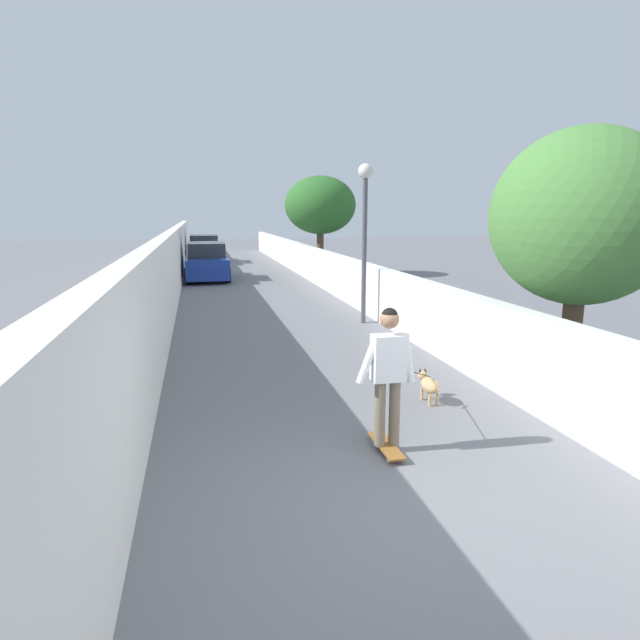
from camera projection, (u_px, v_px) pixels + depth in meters
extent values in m
plane|color=slate|center=(256.00, 295.00, 18.42)|extent=(80.00, 80.00, 0.00)
cube|color=silver|center=(170.00, 271.00, 15.70)|extent=(48.00, 0.30, 2.20)
cube|color=white|center=(348.00, 280.00, 16.96)|extent=(48.00, 0.30, 1.37)
cylinder|color=brown|center=(320.00, 251.00, 23.72)|extent=(0.30, 0.30, 2.16)
ellipsoid|color=#2D6628|center=(320.00, 205.00, 23.33)|extent=(3.10, 3.10, 2.50)
cylinder|color=brown|center=(571.00, 330.00, 8.55)|extent=(0.31, 0.31, 1.87)
ellipsoid|color=#4C843D|center=(582.00, 217.00, 8.21)|extent=(2.76, 2.76, 2.70)
cylinder|color=#4C4C51|center=(364.00, 252.00, 13.38)|extent=(0.12, 0.12, 3.61)
sphere|color=silver|center=(366.00, 171.00, 12.99)|extent=(0.36, 0.36, 0.36)
cube|color=brown|center=(386.00, 445.00, 6.33)|extent=(0.80, 0.20, 0.02)
cylinder|color=beige|center=(373.00, 440.00, 6.59)|extent=(0.06, 0.03, 0.06)
cylinder|color=beige|center=(384.00, 439.00, 6.62)|extent=(0.06, 0.03, 0.06)
cylinder|color=beige|center=(389.00, 460.00, 6.05)|extent=(0.06, 0.03, 0.06)
cylinder|color=beige|center=(400.00, 458.00, 6.08)|extent=(0.06, 0.03, 0.06)
cylinder|color=#726651|center=(380.00, 413.00, 6.23)|extent=(0.13, 0.13, 0.79)
cylinder|color=#726651|center=(394.00, 412.00, 6.27)|extent=(0.13, 0.13, 0.79)
cube|color=white|center=(389.00, 358.00, 6.12)|extent=(0.22, 0.38, 0.54)
cylinder|color=white|center=(368.00, 359.00, 6.06)|extent=(0.09, 0.28, 0.58)
cylinder|color=white|center=(408.00, 358.00, 6.17)|extent=(0.09, 0.18, 0.59)
sphere|color=#9E7051|center=(390.00, 319.00, 6.03)|extent=(0.22, 0.22, 0.22)
sphere|color=black|center=(390.00, 316.00, 6.02)|extent=(0.19, 0.19, 0.19)
ellipsoid|color=tan|center=(430.00, 385.00, 7.91)|extent=(0.44, 0.22, 0.22)
sphere|color=tan|center=(422.00, 375.00, 8.16)|extent=(0.15, 0.15, 0.15)
cone|color=black|center=(420.00, 370.00, 8.13)|extent=(0.05, 0.05, 0.06)
cone|color=black|center=(425.00, 370.00, 8.15)|extent=(0.05, 0.05, 0.06)
cylinder|color=tan|center=(422.00, 394.00, 8.06)|extent=(0.04, 0.04, 0.18)
cylinder|color=tan|center=(429.00, 393.00, 8.09)|extent=(0.04, 0.04, 0.18)
cylinder|color=tan|center=(430.00, 400.00, 7.79)|extent=(0.04, 0.04, 0.18)
cylinder|color=tan|center=(437.00, 400.00, 7.82)|extent=(0.04, 0.04, 0.18)
cylinder|color=tan|center=(438.00, 386.00, 7.63)|extent=(0.13, 0.03, 0.13)
cylinder|color=black|center=(412.00, 372.00, 7.01)|extent=(1.44, 1.20, 0.66)
cube|color=navy|center=(207.00, 266.00, 22.60)|extent=(4.31, 1.70, 0.80)
cube|color=#262B33|center=(206.00, 250.00, 22.47)|extent=(2.24, 1.50, 0.60)
cylinder|color=black|center=(188.00, 269.00, 23.76)|extent=(0.64, 0.22, 0.64)
cylinder|color=black|center=(224.00, 268.00, 24.10)|extent=(0.64, 0.22, 0.64)
cylinder|color=black|center=(187.00, 276.00, 21.20)|extent=(0.64, 0.22, 0.64)
cylinder|color=black|center=(228.00, 275.00, 21.54)|extent=(0.64, 0.22, 0.64)
cube|color=silver|center=(204.00, 252.00, 30.24)|extent=(4.36, 1.70, 0.80)
cube|color=#262B33|center=(204.00, 240.00, 30.11)|extent=(2.27, 1.50, 0.60)
cylinder|color=black|center=(190.00, 255.00, 31.41)|extent=(0.64, 0.22, 0.64)
cylinder|color=black|center=(218.00, 255.00, 31.75)|extent=(0.64, 0.22, 0.64)
cylinder|color=black|center=(190.00, 259.00, 28.82)|extent=(0.64, 0.22, 0.64)
cylinder|color=black|center=(220.00, 258.00, 29.16)|extent=(0.64, 0.22, 0.64)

